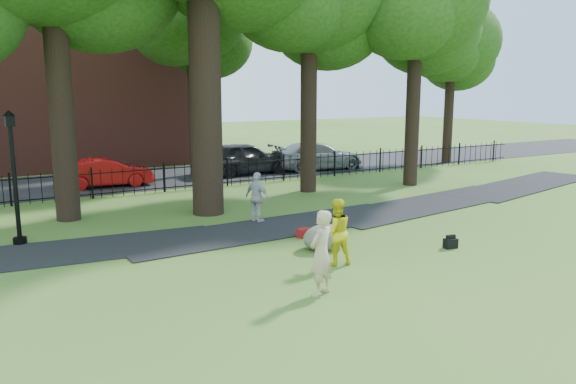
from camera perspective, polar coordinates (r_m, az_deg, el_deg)
ground at (r=14.33m, az=2.76°, el=-7.43°), size 120.00×120.00×0.00m
footpath at (r=18.05m, az=-1.35°, el=-3.68°), size 36.07×3.85×0.03m
street at (r=28.75m, az=-14.92°, el=1.24°), size 80.00×7.00×0.02m
iron_fence at (r=24.87m, az=-12.50°, el=1.37°), size 44.00×0.04×1.20m
brick_building at (r=35.63m, az=-25.31°, el=11.99°), size 18.00×8.00×12.00m
woman at (r=12.09m, az=3.38°, el=-6.20°), size 0.80×0.68×1.87m
man at (r=14.22m, az=4.90°, el=-4.04°), size 0.95×0.82×1.70m
pedestrian at (r=18.67m, az=-3.15°, el=-0.55°), size 0.74×1.08×1.70m
boulder at (r=15.69m, az=3.73°, el=-4.45°), size 1.50×1.29×0.75m
lamppost at (r=17.54m, az=-26.02°, el=1.11°), size 0.38×0.38×3.83m
backpack at (r=16.41m, az=16.18°, el=-5.03°), size 0.40×0.28×0.27m
red_bag at (r=16.92m, az=1.55°, el=-4.17°), size 0.45×0.36×0.27m
red_sedan at (r=26.85m, az=-17.91°, el=1.90°), size 4.14×1.76×1.33m
grey_car at (r=29.48m, az=-4.50°, el=3.46°), size 5.13×2.27×1.72m
silver_car at (r=31.16m, az=3.00°, el=3.67°), size 5.44×2.67×1.52m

